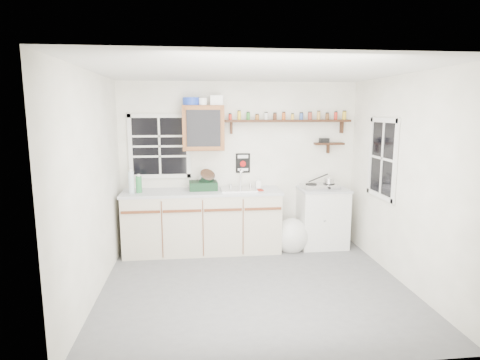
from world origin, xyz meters
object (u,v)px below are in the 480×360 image
upper_cabinet (203,128)px  main_cabinet (203,221)px  right_cabinet (322,217)px  spice_shelf (289,120)px  hotplate (320,186)px  dish_rack (204,183)px

upper_cabinet → main_cabinet: bearing=-103.7°
right_cabinet → spice_shelf: size_ratio=0.48×
upper_cabinet → hotplate: size_ratio=1.12×
right_cabinet → upper_cabinet: (-1.80, 0.12, 1.37)m
main_cabinet → upper_cabinet: bearing=76.3°
right_cabinet → hotplate: hotplate is taller
right_cabinet → dish_rack: bearing=178.5°
spice_shelf → hotplate: 1.11m
main_cabinet → right_cabinet: bearing=0.8°
dish_rack → hotplate: size_ratio=0.72×
right_cabinet → spice_shelf: bearing=159.9°
hotplate → main_cabinet: bearing=173.6°
main_cabinet → upper_cabinet: upper_cabinet is taller
upper_cabinet → hotplate: upper_cabinet is taller
main_cabinet → hotplate: size_ratio=3.97×
right_cabinet → dish_rack: (-1.80, 0.05, 0.56)m
hotplate → spice_shelf: bearing=148.8°
upper_cabinet → dish_rack: upper_cabinet is taller
right_cabinet → upper_cabinet: 2.26m
dish_rack → upper_cabinet: bearing=88.2°
spice_shelf → dish_rack: (-1.29, -0.14, -0.92)m
main_cabinet → dish_rack: dish_rack is taller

